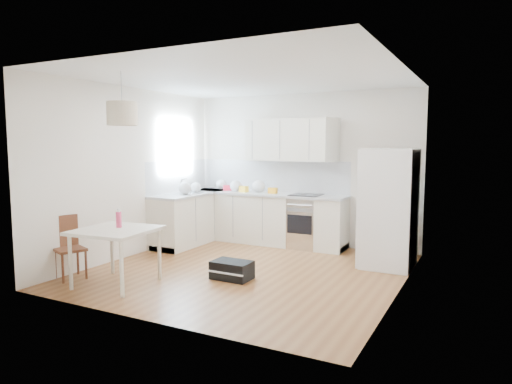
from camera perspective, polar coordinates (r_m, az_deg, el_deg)
floor at (r=6.61m, az=-1.16°, el=-9.81°), size 4.20×4.20×0.00m
ceiling at (r=6.42m, az=-1.21°, el=14.05°), size 4.20×4.20×0.00m
wall_back at (r=8.28m, az=5.78°, el=2.85°), size 4.20×0.00×4.20m
wall_left at (r=7.60m, az=-15.25°, el=2.39°), size 0.00×4.20×4.20m
wall_right at (r=5.68m, az=17.77°, el=1.17°), size 0.00×4.20×4.20m
window_glassblock at (r=8.46m, az=-9.97°, el=5.57°), size 0.02×1.00×1.00m
cabinets_back at (r=8.34m, az=1.11°, el=-3.38°), size 3.00×0.60×0.88m
cabinets_left at (r=8.44m, az=-8.05°, el=-3.33°), size 0.60×1.80×0.88m
counter_back at (r=8.28m, az=1.12°, el=-0.24°), size 3.02×0.64×0.04m
counter_left at (r=8.38m, az=-8.09°, el=-0.23°), size 0.64×1.82×0.04m
backsplash_back at (r=8.52m, az=2.00°, el=2.02°), size 3.00×0.01×0.58m
backsplash_left at (r=8.53m, az=-9.73°, el=1.94°), size 0.01×1.80×0.58m
upper_cabinets at (r=8.17m, az=4.42°, el=6.50°), size 1.70×0.32×0.75m
range_oven at (r=8.03m, az=6.25°, el=-3.79°), size 0.50×0.61×0.88m
sink at (r=8.34m, az=-8.29°, el=-0.16°), size 0.50×0.80×0.16m
refrigerator at (r=6.99m, az=16.43°, el=-1.90°), size 0.84×0.87×1.74m
dining_table at (r=6.10m, az=-17.13°, el=-5.14°), size 1.00×1.00×0.73m
dining_chair at (r=6.62m, az=-22.24°, el=-6.48°), size 0.46×0.46×0.84m
drink_bottle at (r=6.16m, az=-16.79°, el=-3.13°), size 0.08×0.08×0.25m
gym_bag at (r=6.21m, az=-3.02°, el=-9.71°), size 0.53×0.35×0.24m
pendant_lamp at (r=5.99m, az=-16.39°, el=9.39°), size 0.46×0.46×0.29m
grocery_bag_a at (r=8.80m, az=-4.34°, el=0.90°), size 0.23×0.19×0.20m
grocery_bag_b at (r=8.51m, az=-2.54°, el=0.75°), size 0.23×0.19×0.21m
grocery_bag_c at (r=8.35m, az=0.35°, el=0.72°), size 0.25×0.21×0.22m
grocery_bag_d at (r=8.49m, az=-7.53°, el=0.60°), size 0.20×0.17×0.18m
grocery_bag_e at (r=8.14m, az=-8.88°, el=0.49°), size 0.24×0.21×0.22m
snack_orange at (r=8.17m, az=2.11°, el=0.18°), size 0.15×0.10×0.10m
snack_yellow at (r=8.41m, az=-1.55°, el=0.37°), size 0.18×0.14×0.11m
snack_red at (r=8.70m, az=-3.58°, el=0.51°), size 0.17×0.17×0.10m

